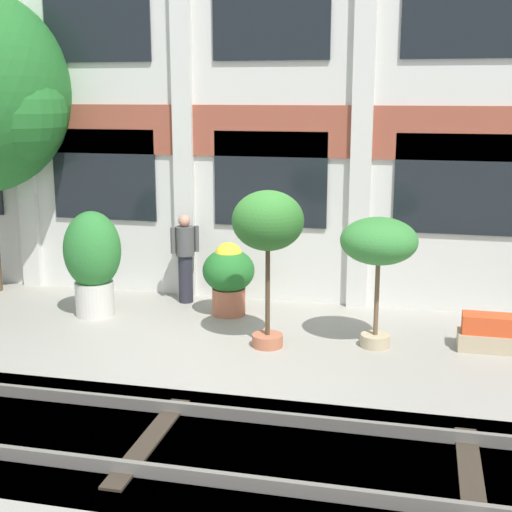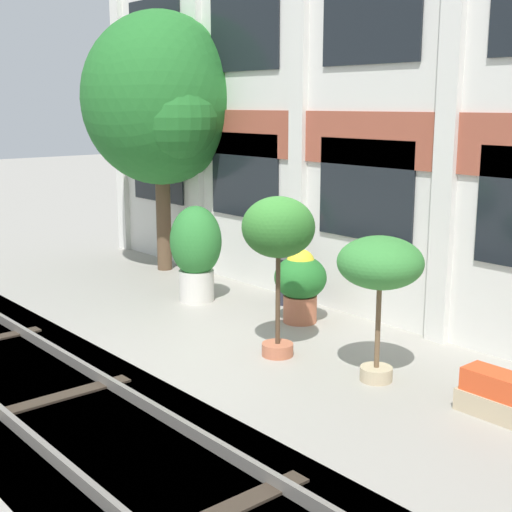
{
  "view_description": "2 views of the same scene",
  "coord_description": "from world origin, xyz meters",
  "px_view_note": "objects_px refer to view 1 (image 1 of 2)",
  "views": [
    {
      "loc": [
        2.63,
        -9.65,
        3.77
      ],
      "look_at": [
        -0.07,
        1.95,
        1.03
      ],
      "focal_mm": 50.0,
      "sensor_mm": 36.0,
      "label": 1
    },
    {
      "loc": [
        7.94,
        -6.4,
        3.68
      ],
      "look_at": [
        -1.01,
        1.22,
        1.16
      ],
      "focal_mm": 50.0,
      "sensor_mm": 36.0,
      "label": 2
    }
  ],
  "objects_px": {
    "resident_by_doorway": "(185,256)",
    "potted_plant_low_pan": "(268,226)",
    "potted_plant_stone_basin": "(229,274)",
    "potted_plant_glazed_jar": "(93,258)",
    "potted_plant_square_trough": "(494,334)",
    "potted_plant_terracotta_small": "(379,245)"
  },
  "relations": [
    {
      "from": "resident_by_doorway",
      "to": "potted_plant_terracotta_small",
      "type": "bearing_deg",
      "value": 31.8
    },
    {
      "from": "potted_plant_low_pan",
      "to": "potted_plant_stone_basin",
      "type": "relative_size",
      "value": 1.87
    },
    {
      "from": "potted_plant_low_pan",
      "to": "potted_plant_stone_basin",
      "type": "height_order",
      "value": "potted_plant_low_pan"
    },
    {
      "from": "potted_plant_glazed_jar",
      "to": "potted_plant_square_trough",
      "type": "distance_m",
      "value": 6.61
    },
    {
      "from": "potted_plant_terracotta_small",
      "to": "potted_plant_square_trough",
      "type": "distance_m",
      "value": 2.18
    },
    {
      "from": "potted_plant_low_pan",
      "to": "potted_plant_glazed_jar",
      "type": "height_order",
      "value": "potted_plant_low_pan"
    },
    {
      "from": "potted_plant_stone_basin",
      "to": "potted_plant_square_trough",
      "type": "bearing_deg",
      "value": -10.94
    },
    {
      "from": "resident_by_doorway",
      "to": "potted_plant_square_trough",
      "type": "bearing_deg",
      "value": 41.37
    },
    {
      "from": "potted_plant_low_pan",
      "to": "potted_plant_stone_basin",
      "type": "xyz_separation_m",
      "value": [
        -0.99,
        1.41,
        -1.14
      ]
    },
    {
      "from": "potted_plant_square_trough",
      "to": "resident_by_doorway",
      "type": "xyz_separation_m",
      "value": [
        -5.28,
        1.37,
        0.61
      ]
    },
    {
      "from": "potted_plant_glazed_jar",
      "to": "potted_plant_square_trough",
      "type": "xyz_separation_m",
      "value": [
        6.56,
        -0.27,
        -0.75
      ]
    },
    {
      "from": "potted_plant_low_pan",
      "to": "resident_by_doorway",
      "type": "relative_size",
      "value": 1.46
    },
    {
      "from": "potted_plant_glazed_jar",
      "to": "potted_plant_square_trough",
      "type": "bearing_deg",
      "value": -2.37
    },
    {
      "from": "potted_plant_terracotta_small",
      "to": "potted_plant_square_trough",
      "type": "relative_size",
      "value": 1.92
    },
    {
      "from": "potted_plant_low_pan",
      "to": "potted_plant_square_trough",
      "type": "height_order",
      "value": "potted_plant_low_pan"
    },
    {
      "from": "potted_plant_stone_basin",
      "to": "potted_plant_terracotta_small",
      "type": "bearing_deg",
      "value": -22.15
    },
    {
      "from": "potted_plant_stone_basin",
      "to": "resident_by_doorway",
      "type": "height_order",
      "value": "resident_by_doorway"
    },
    {
      "from": "potted_plant_stone_basin",
      "to": "potted_plant_glazed_jar",
      "type": "xyz_separation_m",
      "value": [
        -2.25,
        -0.56,
        0.29
      ]
    },
    {
      "from": "potted_plant_square_trough",
      "to": "potted_plant_low_pan",
      "type": "bearing_deg",
      "value": -170.08
    },
    {
      "from": "potted_plant_stone_basin",
      "to": "potted_plant_square_trough",
      "type": "relative_size",
      "value": 1.23
    },
    {
      "from": "resident_by_doorway",
      "to": "potted_plant_low_pan",
      "type": "bearing_deg",
      "value": 10.96
    },
    {
      "from": "potted_plant_low_pan",
      "to": "potted_plant_glazed_jar",
      "type": "xyz_separation_m",
      "value": [
        -3.24,
        0.85,
        -0.85
      ]
    }
  ]
}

